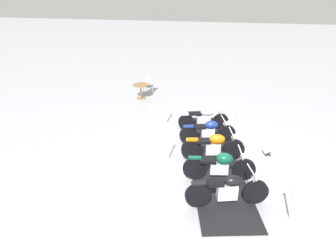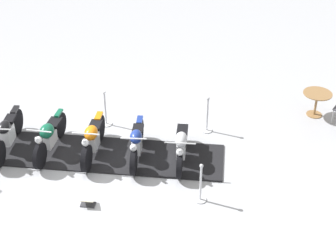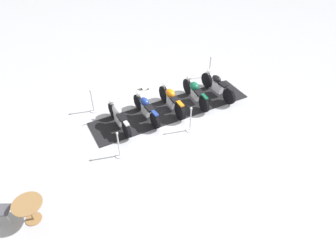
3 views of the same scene
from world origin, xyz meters
name	(u,v)px [view 2 (image 2 of 3)]	position (x,y,z in m)	size (l,w,h in m)	color
ground_plane	(94,154)	(0.00, 0.00, 0.00)	(80.00, 80.00, 0.00)	#A8AAB2
display_platform	(94,154)	(0.00, 0.00, 0.02)	(6.83, 1.57, 0.03)	black
motorcycle_black	(7,134)	(-0.53, 2.25, 0.50)	(2.18, 0.90, 1.01)	black
motorcycle_forest	(49,136)	(-0.29, 1.12, 0.53)	(2.15, 0.66, 1.02)	black
motorcycle_copper	(93,139)	(-0.03, -0.01, 0.51)	(2.09, 0.74, 1.03)	black
motorcycle_navy	(137,143)	(0.22, -1.14, 0.49)	(2.04, 0.80, 0.96)	black
motorcycle_chrome	(181,145)	(0.47, -2.27, 0.50)	(2.00, 0.82, 0.93)	black
stanchion_right_rear	(200,188)	(-0.82, -3.15, 0.36)	(0.30, 0.30, 1.06)	silver
stanchion_left_rear	(207,120)	(2.08, -2.51, 0.36)	(0.32, 0.32, 1.09)	silver
stanchion_left_mid	(106,114)	(1.45, 0.32, 0.34)	(0.34, 0.34, 1.10)	silver
info_placard	(88,203)	(-1.84, -0.74, 0.07)	(0.32, 0.38, 0.21)	#333338
cafe_table	(317,98)	(3.95, -5.31, 0.56)	(0.84, 0.84, 0.74)	olive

